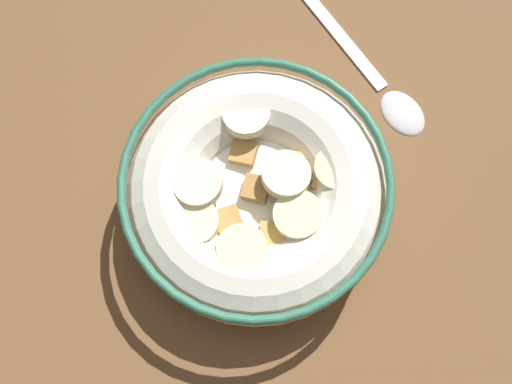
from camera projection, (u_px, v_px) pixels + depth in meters
The scene contains 3 objects.
ground_plane at pixel (256, 207), 43.74cm from camera, with size 130.40×130.40×2.00cm, color brown.
cereal_bowl at pixel (256, 192), 39.93cm from camera, with size 18.09×18.09×5.60cm.
spoon at pixel (378, 80), 45.18cm from camera, with size 3.02×16.87×0.80cm.
Camera 1 is at (-5.93, -9.33, 41.34)cm, focal length 41.00 mm.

